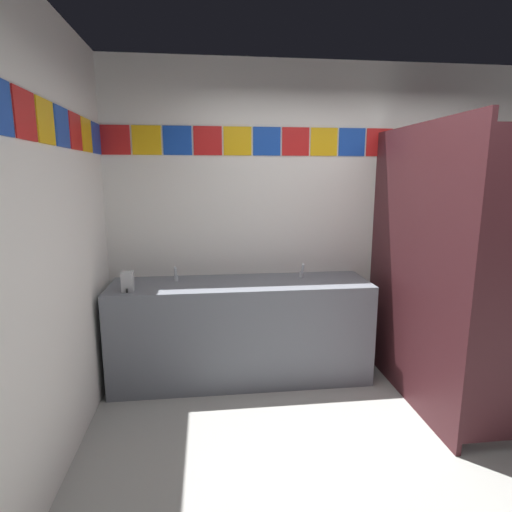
{
  "coord_description": "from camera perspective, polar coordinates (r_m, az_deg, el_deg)",
  "views": [
    {
      "loc": [
        -1.17,
        -2.08,
        1.76
      ],
      "look_at": [
        -0.8,
        0.99,
        1.15
      ],
      "focal_mm": 28.82,
      "sensor_mm": 36.0,
      "label": 1
    }
  ],
  "objects": [
    {
      "name": "toilet",
      "position": [
        4.11,
        26.02,
        -10.8
      ],
      "size": [
        0.39,
        0.49,
        0.74
      ],
      "color": "white",
      "rests_on": "ground_plane"
    },
    {
      "name": "ground_plane",
      "position": [
        2.97,
        20.08,
        -26.06
      ],
      "size": [
        9.0,
        9.0,
        0.0
      ],
      "primitive_type": "plane",
      "color": "#9E9E99"
    },
    {
      "name": "faucet_left",
      "position": [
        3.57,
        -11.06,
        -2.68
      ],
      "size": [
        0.04,
        0.1,
        0.14
      ],
      "color": "silver",
      "rests_on": "vanity_counter"
    },
    {
      "name": "stall_divider",
      "position": [
        3.23,
        25.54,
        -2.38
      ],
      "size": [
        0.92,
        1.51,
        2.13
      ],
      "color": "#471E23",
      "rests_on": "ground_plane"
    },
    {
      "name": "vanity_counter",
      "position": [
        3.63,
        -2.07,
        -10.17
      ],
      "size": [
        2.19,
        0.59,
        0.87
      ],
      "color": "slate",
      "rests_on": "ground_plane"
    },
    {
      "name": "wall_side",
      "position": [
        2.31,
        -30.08,
        -0.06
      ],
      "size": [
        0.09,
        3.17,
        2.74
      ],
      "color": "white",
      "rests_on": "ground_plane"
    },
    {
      "name": "faucet_right",
      "position": [
        3.65,
        6.38,
        -2.23
      ],
      "size": [
        0.04,
        0.1,
        0.14
      ],
      "color": "silver",
      "rests_on": "vanity_counter"
    },
    {
      "name": "wall_back",
      "position": [
        3.9,
        10.73,
        5.25
      ],
      "size": [
        4.09,
        0.09,
        2.74
      ],
      "color": "white",
      "rests_on": "ground_plane"
    },
    {
      "name": "soap_dispenser",
      "position": [
        3.35,
        -17.4,
        -3.43
      ],
      "size": [
        0.09,
        0.09,
        0.16
      ],
      "color": "#B7BABF",
      "rests_on": "vanity_counter"
    }
  ]
}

